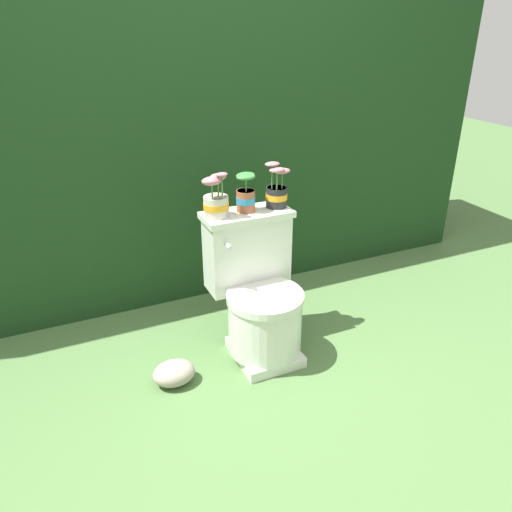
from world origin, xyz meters
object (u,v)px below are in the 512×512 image
Objects in this scene: potted_plant_midleft at (246,195)px; potted_plant_middle at (277,192)px; toilet at (258,295)px; potted_plant_left at (216,201)px; garden_stone at (174,373)px.

potted_plant_midleft is 0.82× the size of potted_plant_middle.
potted_plant_midleft is (-0.00, 0.14, 0.47)m from toilet.
potted_plant_left reaches higher than potted_plant_midleft.
potted_plant_middle reaches higher than potted_plant_left.
toilet is at bearing -140.45° from potted_plant_middle.
garden_stone is at bearing -154.05° from potted_plant_midleft.
potted_plant_midleft is 0.89m from garden_stone.
potted_plant_midleft is at bearing 177.25° from potted_plant_middle.
potted_plant_left is at bearing 34.54° from garden_stone.
garden_stone is (-0.31, -0.21, -0.72)m from potted_plant_left.
potted_plant_middle is (0.16, -0.01, -0.00)m from potted_plant_midleft.
toilet is 0.51m from potted_plant_left.
toilet reaches higher than garden_stone.
potted_plant_midleft is at bearing 25.95° from garden_stone.
toilet is at bearing -89.54° from potted_plant_midleft.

